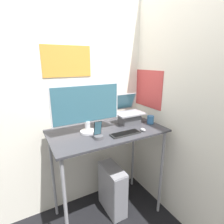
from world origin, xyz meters
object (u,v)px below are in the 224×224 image
(mouse, at_px, (143,130))
(computer_tower, at_px, (112,189))
(monitor, at_px, (87,107))
(cell_phone, at_px, (98,134))
(keyboard, at_px, (125,133))
(laptop, at_px, (128,115))

(mouse, distance_m, computer_tower, 0.83)
(monitor, xyz_separation_m, computer_tower, (0.27, -0.01, -1.01))
(mouse, height_order, cell_phone, cell_phone)
(keyboard, relative_size, mouse, 4.41)
(cell_phone, bearing_deg, laptop, 25.30)
(keyboard, height_order, mouse, mouse)
(laptop, height_order, monitor, monitor)
(laptop, height_order, cell_phone, laptop)
(monitor, relative_size, keyboard, 2.22)
(keyboard, height_order, cell_phone, cell_phone)
(monitor, bearing_deg, mouse, -25.33)
(keyboard, xyz_separation_m, mouse, (0.19, -0.02, 0.01))
(cell_phone, distance_m, computer_tower, 0.84)
(laptop, height_order, mouse, laptop)
(laptop, xyz_separation_m, mouse, (-0.01, -0.28, -0.08))
(mouse, distance_m, cell_phone, 0.46)
(monitor, distance_m, keyboard, 0.44)
(keyboard, bearing_deg, computer_tower, 98.89)
(keyboard, distance_m, mouse, 0.19)
(cell_phone, bearing_deg, monitor, 100.38)
(mouse, xyz_separation_m, cell_phone, (-0.46, 0.06, 0.03))
(cell_phone, xyz_separation_m, computer_tower, (0.23, 0.16, -0.80))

